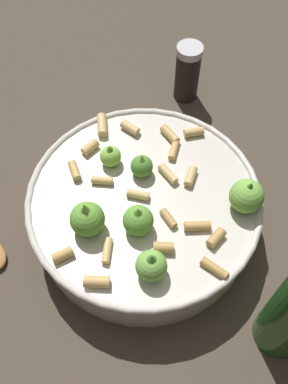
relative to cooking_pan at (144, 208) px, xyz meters
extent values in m
plane|color=#42382D|center=(0.00, 0.00, -0.04)|extent=(2.40, 2.40, 0.00)
cylinder|color=beige|center=(0.00, 0.00, -0.01)|extent=(0.28, 0.28, 0.06)
torus|color=beige|center=(0.00, 0.00, 0.03)|extent=(0.28, 0.28, 0.01)
sphere|color=#75B247|center=(0.02, 0.12, 0.05)|extent=(0.04, 0.04, 0.04)
cone|color=#4C8933|center=(0.02, 0.12, 0.07)|extent=(0.01, 0.01, 0.01)
sphere|color=#8CC64C|center=(-0.05, -0.04, 0.04)|extent=(0.03, 0.03, 0.03)
cone|color=#609E38|center=(-0.05, -0.04, 0.05)|extent=(0.01, 0.01, 0.01)
sphere|color=#609E38|center=(0.04, -0.07, 0.05)|extent=(0.04, 0.04, 0.04)
cone|color=#8CC64C|center=(0.04, -0.07, 0.07)|extent=(0.02, 0.02, 0.02)
sphere|color=#75B247|center=(0.09, 0.00, 0.04)|extent=(0.03, 0.03, 0.03)
cone|color=#4C8933|center=(0.09, 0.00, 0.06)|extent=(0.02, 0.02, 0.01)
sphere|color=#4C8933|center=(-0.04, 0.00, 0.04)|extent=(0.03, 0.03, 0.03)
cone|color=#8CC64C|center=(-0.04, 0.00, 0.05)|extent=(0.01, 0.01, 0.01)
sphere|color=#609E38|center=(0.04, -0.01, 0.04)|extent=(0.03, 0.03, 0.03)
cone|color=#609E38|center=(0.04, -0.01, 0.06)|extent=(0.02, 0.02, 0.01)
cylinder|color=tan|center=(0.06, 0.08, 0.03)|extent=(0.02, 0.02, 0.01)
cylinder|color=tan|center=(-0.04, -0.08, 0.03)|extent=(0.03, 0.02, 0.01)
cylinder|color=tan|center=(-0.06, 0.04, 0.03)|extent=(0.03, 0.02, 0.01)
cylinder|color=tan|center=(-0.02, 0.06, 0.03)|extent=(0.03, 0.02, 0.01)
cylinder|color=tan|center=(0.03, 0.03, 0.03)|extent=(0.03, 0.02, 0.01)
cylinder|color=tan|center=(0.07, -0.05, 0.03)|extent=(0.03, 0.01, 0.01)
cylinder|color=tan|center=(-0.11, -0.01, 0.03)|extent=(0.03, 0.03, 0.01)
cylinder|color=tan|center=(-0.11, -0.05, 0.03)|extent=(0.03, 0.01, 0.01)
cylinder|color=tan|center=(0.00, -0.01, 0.03)|extent=(0.02, 0.03, 0.01)
cylinder|color=tan|center=(0.07, 0.02, 0.03)|extent=(0.01, 0.02, 0.01)
cylinder|color=tan|center=(-0.09, 0.07, 0.03)|extent=(0.01, 0.03, 0.01)
cylinder|color=tan|center=(0.10, 0.07, 0.03)|extent=(0.03, 0.03, 0.01)
cylinder|color=tan|center=(0.07, -0.09, 0.03)|extent=(0.02, 0.03, 0.01)
cylinder|color=tan|center=(-0.09, 0.04, 0.03)|extent=(0.03, 0.02, 0.01)
cylinder|color=tan|center=(-0.03, -0.05, 0.03)|extent=(0.01, 0.03, 0.01)
cylinder|color=tan|center=(-0.08, -0.06, 0.03)|extent=(0.02, 0.02, 0.01)
cylinder|color=tan|center=(0.05, 0.06, 0.03)|extent=(0.01, 0.03, 0.01)
cylinder|color=tan|center=(-0.03, 0.03, 0.03)|extent=(0.03, 0.02, 0.01)
cylinder|color=tan|center=(0.10, -0.06, 0.03)|extent=(0.02, 0.03, 0.01)
cylinder|color=black|center=(-0.23, 0.08, 0.00)|extent=(0.04, 0.04, 0.08)
cylinder|color=silver|center=(-0.23, 0.08, 0.05)|extent=(0.04, 0.04, 0.01)
camera|label=1|loc=(0.27, -0.02, 0.46)|focal=39.89mm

